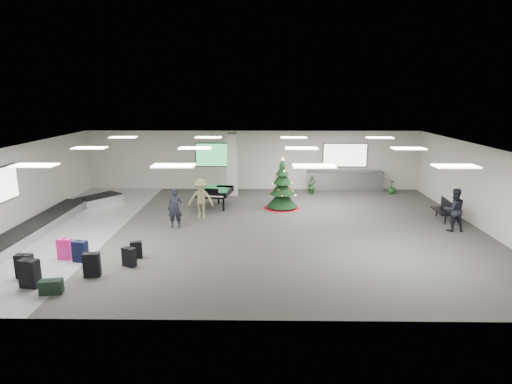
{
  "coord_description": "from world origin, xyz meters",
  "views": [
    {
      "loc": [
        0.52,
        -16.0,
        5.15
      ],
      "look_at": [
        0.28,
        1.0,
        1.22
      ],
      "focal_mm": 30.0,
      "sensor_mm": 36.0,
      "label": 1
    }
  ],
  "objects_px": {
    "christmas_tree": "(282,191)",
    "potted_plant_right": "(392,187)",
    "pink_suitcase": "(65,249)",
    "potted_plant_left": "(312,186)",
    "grand_piano": "(215,192)",
    "traveler_b": "(201,199)",
    "baggage_carousel": "(49,223)",
    "bench": "(444,209)",
    "traveler_bench": "(454,210)",
    "traveler_a": "(175,209)",
    "service_counter": "(345,181)"
  },
  "relations": [
    {
      "from": "christmas_tree",
      "to": "service_counter",
      "type": "bearing_deg",
      "value": 45.66
    },
    {
      "from": "service_counter",
      "to": "christmas_tree",
      "type": "distance_m",
      "value": 5.09
    },
    {
      "from": "baggage_carousel",
      "to": "christmas_tree",
      "type": "bearing_deg",
      "value": 18.43
    },
    {
      "from": "traveler_bench",
      "to": "potted_plant_right",
      "type": "distance_m",
      "value": 6.28
    },
    {
      "from": "baggage_carousel",
      "to": "pink_suitcase",
      "type": "xyz_separation_m",
      "value": [
        2.12,
        -3.23,
        0.13
      ]
    },
    {
      "from": "christmas_tree",
      "to": "baggage_carousel",
      "type": "bearing_deg",
      "value": -161.57
    },
    {
      "from": "potted_plant_left",
      "to": "traveler_b",
      "type": "bearing_deg",
      "value": -138.87
    },
    {
      "from": "service_counter",
      "to": "bench",
      "type": "relative_size",
      "value": 2.92
    },
    {
      "from": "potted_plant_right",
      "to": "potted_plant_left",
      "type": "bearing_deg",
      "value": -177.82
    },
    {
      "from": "bench",
      "to": "potted_plant_right",
      "type": "bearing_deg",
      "value": 102.42
    },
    {
      "from": "christmas_tree",
      "to": "traveler_b",
      "type": "bearing_deg",
      "value": -154.17
    },
    {
      "from": "pink_suitcase",
      "to": "grand_piano",
      "type": "distance_m",
      "value": 7.61
    },
    {
      "from": "christmas_tree",
      "to": "potted_plant_right",
      "type": "relative_size",
      "value": 3.2
    },
    {
      "from": "bench",
      "to": "potted_plant_left",
      "type": "distance_m",
      "value": 6.76
    },
    {
      "from": "bench",
      "to": "traveler_bench",
      "type": "distance_m",
      "value": 1.51
    },
    {
      "from": "pink_suitcase",
      "to": "service_counter",
      "type": "bearing_deg",
      "value": 46.86
    },
    {
      "from": "traveler_a",
      "to": "potted_plant_left",
      "type": "bearing_deg",
      "value": 39.76
    },
    {
      "from": "bench",
      "to": "traveler_a",
      "type": "xyz_separation_m",
      "value": [
        -10.92,
        -1.24,
        0.29
      ]
    },
    {
      "from": "baggage_carousel",
      "to": "traveler_b",
      "type": "bearing_deg",
      "value": 13.64
    },
    {
      "from": "christmas_tree",
      "to": "grand_piano",
      "type": "bearing_deg",
      "value": 178.22
    },
    {
      "from": "pink_suitcase",
      "to": "traveler_bench",
      "type": "bearing_deg",
      "value": 16.79
    },
    {
      "from": "bench",
      "to": "traveler_b",
      "type": "bearing_deg",
      "value": -176.6
    },
    {
      "from": "service_counter",
      "to": "traveler_a",
      "type": "xyz_separation_m",
      "value": [
        -7.85,
        -6.66,
        0.23
      ]
    },
    {
      "from": "christmas_tree",
      "to": "pink_suitcase",
      "type": "bearing_deg",
      "value": -138.54
    },
    {
      "from": "traveler_bench",
      "to": "traveler_b",
      "type": "bearing_deg",
      "value": -11.52
    },
    {
      "from": "bench",
      "to": "potted_plant_right",
      "type": "xyz_separation_m",
      "value": [
        -0.71,
        4.79,
        -0.11
      ]
    },
    {
      "from": "traveler_bench",
      "to": "pink_suitcase",
      "type": "bearing_deg",
      "value": 10.25
    },
    {
      "from": "baggage_carousel",
      "to": "traveler_b",
      "type": "height_order",
      "value": "traveler_b"
    },
    {
      "from": "potted_plant_left",
      "to": "traveler_a",
      "type": "bearing_deg",
      "value": -135.63
    },
    {
      "from": "traveler_b",
      "to": "traveler_bench",
      "type": "bearing_deg",
      "value": -3.63
    },
    {
      "from": "bench",
      "to": "traveler_a",
      "type": "relative_size",
      "value": 0.89
    },
    {
      "from": "traveler_b",
      "to": "bench",
      "type": "bearing_deg",
      "value": 4.73
    },
    {
      "from": "christmas_tree",
      "to": "traveler_bench",
      "type": "distance_m",
      "value": 7.16
    },
    {
      "from": "traveler_bench",
      "to": "potted_plant_right",
      "type": "height_order",
      "value": "traveler_bench"
    },
    {
      "from": "baggage_carousel",
      "to": "service_counter",
      "type": "height_order",
      "value": "service_counter"
    },
    {
      "from": "grand_piano",
      "to": "traveler_b",
      "type": "height_order",
      "value": "traveler_b"
    },
    {
      "from": "pink_suitcase",
      "to": "potted_plant_right",
      "type": "height_order",
      "value": "potted_plant_right"
    },
    {
      "from": "service_counter",
      "to": "baggage_carousel",
      "type": "bearing_deg",
      "value": -152.33
    },
    {
      "from": "baggage_carousel",
      "to": "traveler_a",
      "type": "distance_m",
      "value": 5.02
    },
    {
      "from": "service_counter",
      "to": "traveler_b",
      "type": "relative_size",
      "value": 2.4
    },
    {
      "from": "traveler_a",
      "to": "potted_plant_right",
      "type": "bearing_deg",
      "value": 25.95
    },
    {
      "from": "potted_plant_right",
      "to": "christmas_tree",
      "type": "bearing_deg",
      "value": -153.05
    },
    {
      "from": "potted_plant_right",
      "to": "bench",
      "type": "bearing_deg",
      "value": -81.55
    },
    {
      "from": "pink_suitcase",
      "to": "potted_plant_left",
      "type": "relative_size",
      "value": 0.87
    },
    {
      "from": "grand_piano",
      "to": "traveler_bench",
      "type": "distance_m",
      "value": 10.05
    },
    {
      "from": "grand_piano",
      "to": "potted_plant_left",
      "type": "relative_size",
      "value": 2.44
    },
    {
      "from": "grand_piano",
      "to": "traveler_b",
      "type": "relative_size",
      "value": 1.16
    },
    {
      "from": "traveler_b",
      "to": "potted_plant_right",
      "type": "bearing_deg",
      "value": 31.83
    },
    {
      "from": "pink_suitcase",
      "to": "traveler_a",
      "type": "height_order",
      "value": "traveler_a"
    },
    {
      "from": "service_counter",
      "to": "potted_plant_right",
      "type": "distance_m",
      "value": 2.45
    }
  ]
}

